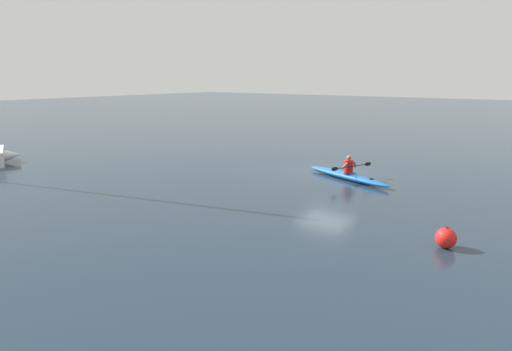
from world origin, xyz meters
TOP-DOWN VIEW (x-y plane):
  - ground_plane at (0.00, 0.00)m, footprint 160.00×160.00m
  - kayak at (-1.45, 0.87)m, footprint 4.72×2.24m
  - kayaker at (-1.54, 0.90)m, footprint 0.88×2.26m
  - mooring_buoy_white_far at (-7.10, 6.82)m, footprint 0.55×0.55m

SIDE VIEW (x-z plane):
  - ground_plane at x=0.00m, z-range 0.00..0.00m
  - kayak at x=-1.45m, z-range 0.00..0.32m
  - mooring_buoy_white_far at x=-7.10m, z-range -0.02..0.58m
  - kayaker at x=-1.54m, z-range 0.25..1.02m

